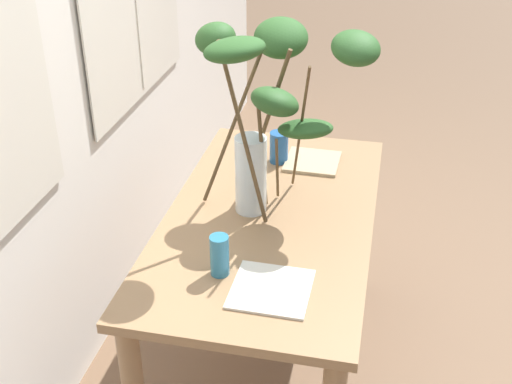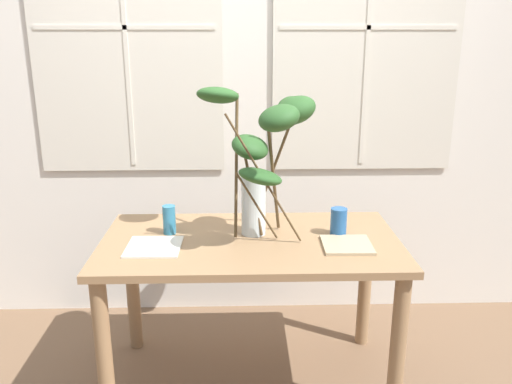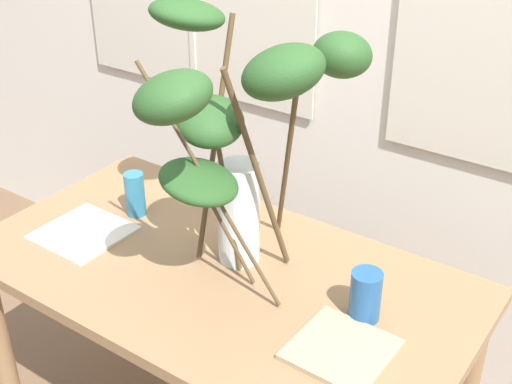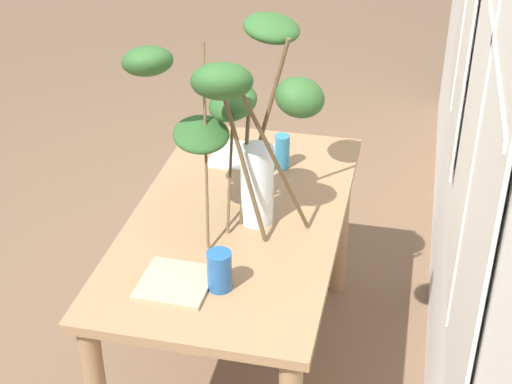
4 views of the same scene
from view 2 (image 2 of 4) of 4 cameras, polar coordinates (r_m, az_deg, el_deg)
name	(u,v)px [view 2 (image 2 of 4)]	position (r m, az deg, el deg)	size (l,w,h in m)	color
ground	(251,378)	(2.85, -0.56, -19.47)	(14.00, 14.00, 0.00)	brown
back_wall_with_windows	(248,87)	(3.11, -0.92, 11.28)	(5.71, 0.14, 2.75)	silver
dining_table	(250,264)	(2.53, -0.61, -7.80)	(1.39, 0.75, 0.76)	#93704C
vase_with_branches	(265,145)	(2.36, 0.94, 5.15)	(0.58, 0.72, 0.72)	silver
drinking_glass_blue_left	(169,220)	(2.56, -9.35, -2.97)	(0.06, 0.06, 0.14)	teal
drinking_glass_blue_right	(339,222)	(2.54, 8.91, -3.19)	(0.08, 0.08, 0.13)	#235693
plate_square_left	(154,247)	(2.43, -10.98, -5.84)	(0.24, 0.24, 0.01)	silver
plate_square_right	(347,245)	(2.43, 9.80, -5.65)	(0.22, 0.22, 0.01)	tan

